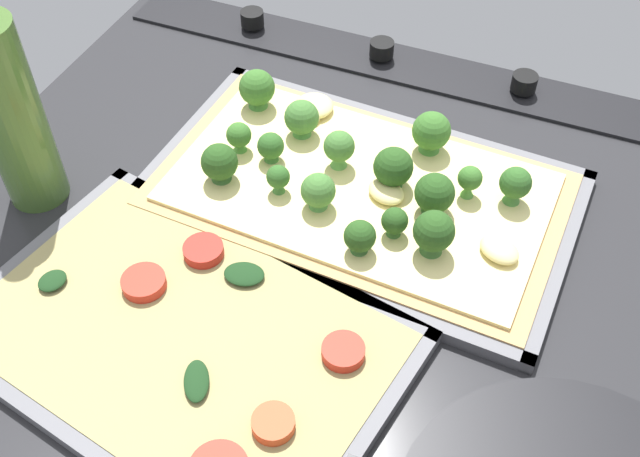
# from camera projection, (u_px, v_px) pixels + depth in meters

# --- Properties ---
(ground_plane) EXTENTS (0.83, 0.73, 0.03)m
(ground_plane) POSITION_uv_depth(u_px,v_px,m) (344.00, 302.00, 0.68)
(ground_plane) COLOR #28282B
(stove_control_panel) EXTENTS (0.79, 0.07, 0.03)m
(stove_control_panel) POSITION_uv_depth(u_px,v_px,m) (450.00, 73.00, 0.87)
(stove_control_panel) COLOR black
(stove_control_panel) RESTS_ON ground_plane
(baking_tray_front) EXTENTS (0.42, 0.26, 0.01)m
(baking_tray_front) POSITION_uv_depth(u_px,v_px,m) (359.00, 197.00, 0.74)
(baking_tray_front) COLOR slate
(baking_tray_front) RESTS_ON ground_plane
(broccoli_pizza) EXTENTS (0.39, 0.24, 0.06)m
(broccoli_pizza) POSITION_uv_depth(u_px,v_px,m) (357.00, 180.00, 0.73)
(broccoli_pizza) COLOR tan
(broccoli_pizza) RESTS_ON baking_tray_front
(baking_tray_back) EXTENTS (0.39, 0.30, 0.01)m
(baking_tray_back) POSITION_uv_depth(u_px,v_px,m) (182.00, 341.00, 0.63)
(baking_tray_back) COLOR slate
(baking_tray_back) RESTS_ON ground_plane
(veggie_pizza_back) EXTENTS (0.36, 0.27, 0.02)m
(veggie_pizza_back) POSITION_uv_depth(u_px,v_px,m) (185.00, 338.00, 0.62)
(veggie_pizza_back) COLOR tan
(veggie_pizza_back) RESTS_ON baking_tray_back
(oil_bottle) EXTENTS (0.06, 0.06, 0.24)m
(oil_bottle) POSITION_uv_depth(u_px,v_px,m) (11.00, 109.00, 0.67)
(oil_bottle) COLOR #476B2D
(oil_bottle) RESTS_ON ground_plane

